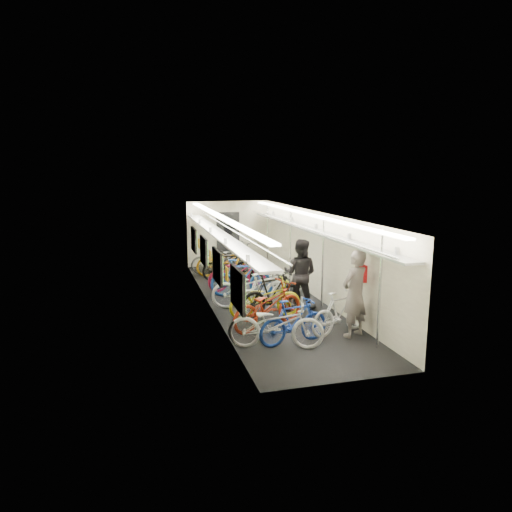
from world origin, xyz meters
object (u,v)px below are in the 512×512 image
passenger_near (355,294)px  bicycle_0 (276,324)px  backpack (361,274)px  passenger_mid (300,274)px  bicycle_1 (294,321)px

passenger_near → bicycle_0: bearing=-16.6°
backpack → passenger_mid: bearing=124.5°
bicycle_0 → bicycle_1: size_ratio=1.20×
bicycle_1 → passenger_near: (1.38, 0.10, 0.46)m
bicycle_0 → backpack: bearing=-57.6°
passenger_mid → bicycle_0: bearing=94.7°
bicycle_0 → passenger_mid: bearing=-11.9°
bicycle_0 → bicycle_1: (0.42, 0.13, -0.02)m
bicycle_1 → backpack: backpack is taller
bicycle_1 → backpack: size_ratio=4.17×
bicycle_1 → passenger_mid: size_ratio=0.88×
bicycle_1 → backpack: 1.91m
bicycle_1 → passenger_near: bearing=-97.3°
bicycle_1 → passenger_mid: (0.98, 2.30, 0.42)m
passenger_mid → backpack: passenger_mid is taller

